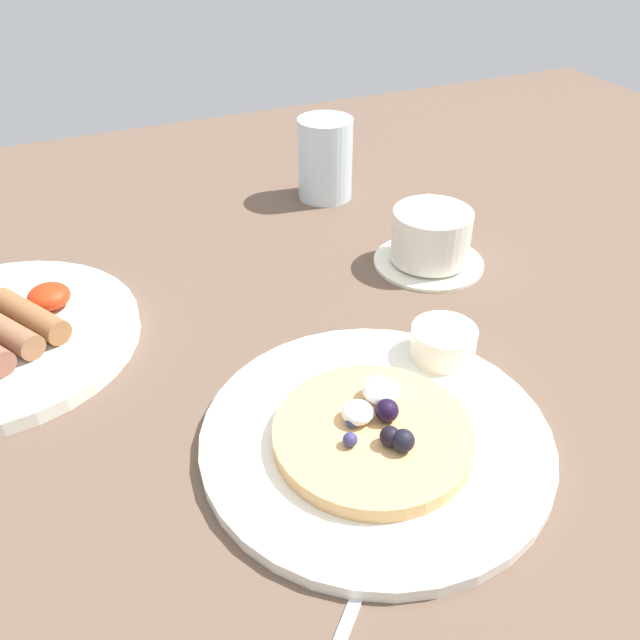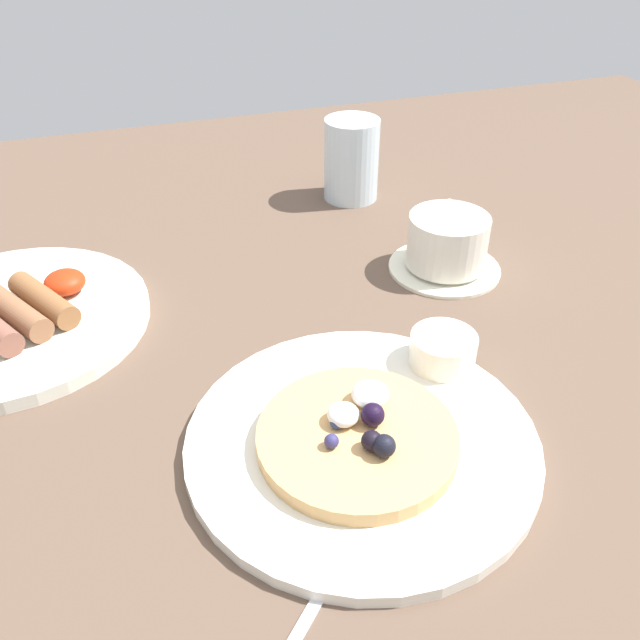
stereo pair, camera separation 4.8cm
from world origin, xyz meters
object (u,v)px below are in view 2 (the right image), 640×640
object	(u,v)px
coffee_saucer	(444,266)
coffee_cup	(448,239)
breakfast_plate	(11,320)
water_glass	(351,160)
syrup_ramekin	(443,349)
pancake_plate	(362,441)

from	to	relation	value
coffee_saucer	coffee_cup	size ratio (longest dim) A/B	1.11
breakfast_plate	coffee_cup	bearing A→B (deg)	-4.58
breakfast_plate	water_glass	bearing A→B (deg)	22.33
breakfast_plate	water_glass	size ratio (longest dim) A/B	2.52
syrup_ramekin	water_glass	xyz separation A→B (cm)	(5.16, 36.54, 2.63)
syrup_ramekin	coffee_cup	world-z (taller)	coffee_cup
pancake_plate	syrup_ramekin	bearing A→B (deg)	32.03
syrup_ramekin	coffee_saucer	distance (cm)	18.02
pancake_plate	breakfast_plate	bearing A→B (deg)	135.82
breakfast_plate	coffee_saucer	distance (cm)	44.92
syrup_ramekin	coffee_saucer	bearing A→B (deg)	61.88
coffee_saucer	coffee_cup	world-z (taller)	coffee_cup
pancake_plate	water_glass	world-z (taller)	water_glass
breakfast_plate	coffee_cup	distance (cm)	45.08
syrup_ramekin	coffee_cup	bearing A→B (deg)	61.89
syrup_ramekin	coffee_cup	size ratio (longest dim) A/B	0.53
pancake_plate	syrup_ramekin	xyz separation A→B (cm)	(9.90, 6.19, 2.03)
syrup_ramekin	breakfast_plate	xyz separation A→B (cm)	(-36.34, 19.50, -1.90)
pancake_plate	syrup_ramekin	world-z (taller)	syrup_ramekin
pancake_plate	coffee_saucer	xyz separation A→B (cm)	(18.33, 21.97, -0.17)
breakfast_plate	coffee_cup	xyz separation A→B (cm)	(44.84, -3.59, 3.01)
pancake_plate	coffee_saucer	distance (cm)	28.61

